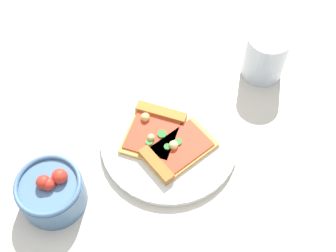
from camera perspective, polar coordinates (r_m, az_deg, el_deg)
ground_plane at (r=0.84m, az=-3.03°, el=-0.80°), size 2.40×2.40×0.00m
plate at (r=0.82m, az=0.18°, el=-2.03°), size 0.25×0.25×0.01m
pizza_slice_near at (r=0.80m, az=0.84°, el=-3.33°), size 0.14×0.10×0.02m
pizza_slice_far at (r=0.82m, az=-1.70°, el=-0.33°), size 0.15×0.15×0.02m
salad_bowl at (r=0.77m, az=-14.61°, el=-8.05°), size 0.11×0.11×0.08m
soda_glass at (r=0.91m, az=12.23°, el=8.62°), size 0.08×0.08×0.10m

